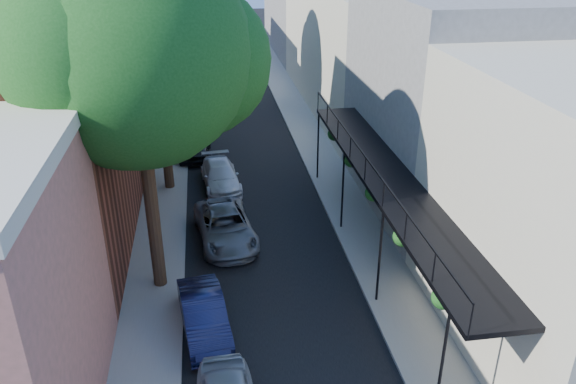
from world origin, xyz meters
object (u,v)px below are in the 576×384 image
object	(u,v)px
parked_car_c	(226,227)
parked_car_e	(195,144)
parked_car_b	(204,315)
oak_mid	(164,35)
oak_near	(150,55)
parked_car_d	(221,176)

from	to	relation	value
parked_car_c	parked_car_e	size ratio (longest dim) A/B	1.16
parked_car_b	oak_mid	bearing A→B (deg)	88.10
oak_near	oak_mid	bearing A→B (deg)	90.37
oak_near	parked_car_b	xyz separation A→B (m)	(1.04, -2.89, -7.28)
parked_car_b	oak_near	bearing A→B (deg)	102.19
parked_car_d	parked_car_e	world-z (taller)	parked_car_e
parked_car_d	parked_car_e	distance (m)	4.39
oak_mid	oak_near	bearing A→B (deg)	-89.63
parked_car_b	parked_car_d	bearing A→B (deg)	77.30
oak_mid	parked_car_e	size ratio (longest dim) A/B	2.63
oak_mid	parked_car_c	world-z (taller)	oak_mid
parked_car_b	parked_car_e	bearing A→B (deg)	83.43
parked_car_b	parked_car_e	distance (m)	14.69
oak_near	parked_car_e	bearing A→B (deg)	86.28
parked_car_b	parked_car_c	bearing A→B (deg)	72.72
oak_near	parked_car_c	world-z (taller)	oak_near
parked_car_b	parked_car_e	world-z (taller)	parked_car_e
parked_car_c	oak_near	bearing A→B (deg)	-134.82
oak_mid	parked_car_d	xyz separation A→B (m)	(2.02, -0.39, -6.48)
parked_car_b	parked_car_d	xyz separation A→B (m)	(0.93, 10.47, -0.02)
oak_mid	parked_car_e	world-z (taller)	oak_mid
parked_car_d	parked_car_e	bearing A→B (deg)	100.59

